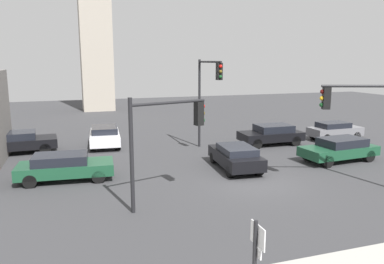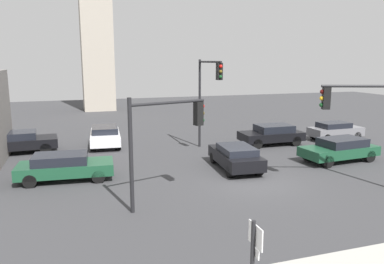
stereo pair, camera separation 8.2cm
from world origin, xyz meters
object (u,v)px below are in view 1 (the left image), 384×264
Objects in this scene: traffic_light_0 at (360,112)px; car_0 at (335,130)px; car_3 at (236,156)px; car_6 at (17,142)px; car_2 at (105,136)px; car_4 at (64,166)px; traffic_light_2 at (169,128)px; car_5 at (340,149)px; traffic_light_1 at (208,86)px; car_1 at (271,134)px; direction_sign at (256,256)px.

car_0 is at bearing -103.81° from traffic_light_0.
car_6 reaches higher than car_3.
car_6 is at bearing 61.28° from car_3.
car_6 is (-15.82, 12.18, -2.81)m from traffic_light_0.
car_2 is 0.97× the size of car_4.
traffic_light_2 is at bearing 15.65° from traffic_light_0.
car_5 reaches higher than car_3.
traffic_light_1 reaches higher than car_0.
car_4 is at bearing -70.01° from car_6.
car_1 is (-5.36, -0.01, 0.04)m from car_0.
direction_sign is at bearing 57.90° from traffic_light_0.
traffic_light_1 reaches higher than traffic_light_2.
direction_sign is at bearing -66.21° from car_4.
car_2 is (-10.24, 12.69, -2.85)m from traffic_light_0.
car_1 is 0.91× the size of car_6.
direction_sign is at bearing 9.24° from car_2.
car_5 is (11.28, 3.39, -2.46)m from traffic_light_2.
car_0 is at bearing -130.79° from car_5.
traffic_light_0 reaches higher than traffic_light_2.
car_6 is (-16.77, 2.88, -0.01)m from car_1.
traffic_light_2 is 6.70m from car_4.
car_1 reaches higher than car_3.
car_6 is at bearing -8.44° from car_1.
car_0 is (15.08, 8.59, -2.48)m from traffic_light_2.
traffic_light_2 reaches higher than car_2.
car_6 is (-2.91, 6.81, 0.04)m from car_4.
traffic_light_2 is at bearing -31.17° from traffic_light_1.
traffic_light_1 is (4.68, 15.50, 2.78)m from direction_sign.
car_0 is at bearing -10.52° from car_6.
traffic_light_2 is 17.53m from car_0.
car_6 reaches higher than car_5.
traffic_light_1 is 1.38× the size of car_3.
traffic_light_0 is at bearing -20.95° from traffic_light_2.
direction_sign is at bearing -105.92° from traffic_light_2.
traffic_light_0 is 5.58m from car_5.
car_0 reaches higher than car_4.
car_2 is at bearing 167.48° from car_0.
car_6 is (-11.80, 7.66, 0.04)m from car_3.
traffic_light_0 is 1.06× the size of car_4.
direction_sign is 7.63m from traffic_light_2.
direction_sign is at bearing 39.35° from car_5.
car_3 is at bearing -0.36° from traffic_light_1.
car_3 is 0.91× the size of car_5.
traffic_light_2 is 6.58m from car_3.
car_0 is 0.94× the size of car_3.
car_0 is (10.36, 0.52, -3.55)m from traffic_light_1.
car_1 reaches higher than car_6.
car_2 is 1.06× the size of car_3.
car_4 is (-19.22, -3.94, -0.01)m from car_0.
car_5 is at bearing -127.17° from car_0.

